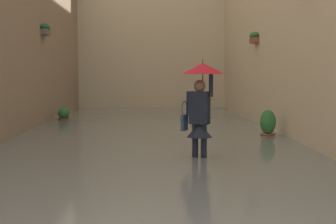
# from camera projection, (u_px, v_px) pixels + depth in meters

# --- Properties ---
(ground_plane) EXTENTS (60.00, 60.00, 0.00)m
(ground_plane) POSITION_uv_depth(u_px,v_px,m) (150.00, 142.00, 13.77)
(ground_plane) COLOR gray
(flood_water) EXTENTS (7.96, 28.09, 0.20)m
(flood_water) POSITION_uv_depth(u_px,v_px,m) (150.00, 138.00, 13.76)
(flood_water) COLOR slate
(flood_water) RESTS_ON ground_plane
(person_wading) EXTENTS (0.87, 0.87, 2.13)m
(person_wading) POSITION_uv_depth(u_px,v_px,m) (201.00, 96.00, 9.89)
(person_wading) COLOR #2D2319
(person_wading) RESTS_ON ground_plane
(potted_plant_far_right) EXTENTS (0.42, 0.42, 0.65)m
(potted_plant_far_right) POSITION_uv_depth(u_px,v_px,m) (64.00, 116.00, 18.06)
(potted_plant_far_right) COLOR brown
(potted_plant_far_right) RESTS_ON ground_plane
(potted_plant_mid_left) EXTENTS (0.42, 0.42, 0.90)m
(potted_plant_mid_left) POSITION_uv_depth(u_px,v_px,m) (268.00, 126.00, 13.40)
(potted_plant_mid_left) COLOR #9E563D
(potted_plant_mid_left) RESTS_ON ground_plane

